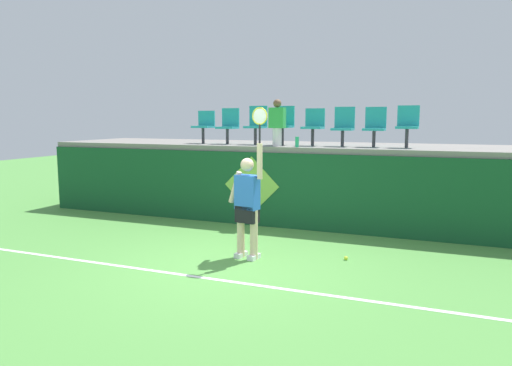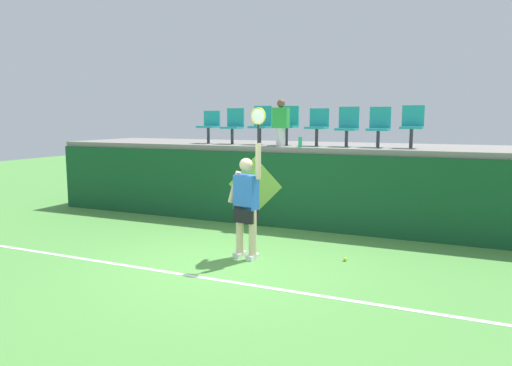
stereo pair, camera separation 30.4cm
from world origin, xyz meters
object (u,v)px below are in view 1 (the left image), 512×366
object	(u,v)px
tennis_ball	(346,258)
stadium_chair_4	(314,125)
tennis_player	(248,203)
spectator_0	(277,122)
stadium_chair_0	(204,125)
water_bottle	(297,142)
stadium_chair_2	(257,123)
stadium_chair_5	(344,125)
stadium_chair_3	(284,123)
stadium_chair_1	(229,124)
stadium_chair_6	(375,125)
stadium_chair_7	(408,124)

from	to	relation	value
tennis_ball	stadium_chair_4	size ratio (longest dim) A/B	0.08
tennis_player	spectator_0	size ratio (longest dim) A/B	2.47
stadium_chair_0	spectator_0	bearing A→B (deg)	-11.78
tennis_ball	stadium_chair_4	bearing A→B (deg)	116.14
water_bottle	stadium_chair_2	distance (m)	1.43
water_bottle	stadium_chair_5	xyz separation A→B (m)	(0.83, 0.69, 0.35)
stadium_chair_4	tennis_ball	bearing A→B (deg)	-63.86
water_bottle	stadium_chair_4	xyz separation A→B (m)	(0.17, 0.69, 0.35)
stadium_chair_2	stadium_chair_3	world-z (taller)	stadium_chair_2
stadium_chair_3	water_bottle	bearing A→B (deg)	-52.15
stadium_chair_3	stadium_chair_5	xyz separation A→B (m)	(1.37, 0.00, -0.04)
stadium_chair_0	stadium_chair_4	world-z (taller)	stadium_chair_4
stadium_chair_1	tennis_player	bearing A→B (deg)	-60.01
tennis_ball	stadium_chair_4	world-z (taller)	stadium_chair_4
stadium_chair_3	spectator_0	xyz separation A→B (m)	(-0.00, -0.43, 0.03)
tennis_player	tennis_ball	world-z (taller)	tennis_player
water_bottle	stadium_chair_1	distance (m)	2.06
stadium_chair_1	stadium_chair_4	xyz separation A→B (m)	(2.08, -0.00, -0.00)
spectator_0	water_bottle	bearing A→B (deg)	-25.91
tennis_ball	water_bottle	bearing A→B (deg)	126.74
tennis_player	stadium_chair_6	bearing A→B (deg)	63.60
tennis_ball	stadium_chair_7	bearing A→B (deg)	75.68
stadium_chair_0	stadium_chair_5	bearing A→B (deg)	0.19
stadium_chair_1	spectator_0	distance (m)	1.44
tennis_ball	stadium_chair_7	size ratio (longest dim) A/B	0.08
stadium_chair_3	stadium_chair_6	distance (m)	2.03
stadium_chair_1	stadium_chair_4	distance (m)	2.08
stadium_chair_5	stadium_chair_6	size ratio (longest dim) A/B	1.01
stadium_chair_4	stadium_chair_5	world-z (taller)	stadium_chair_5
stadium_chair_5	spectator_0	xyz separation A→B (m)	(-1.37, -0.43, 0.06)
stadium_chair_0	spectator_0	size ratio (longest dim) A/B	0.78
stadium_chair_1	stadium_chair_6	xyz separation A→B (m)	(3.41, 0.00, -0.01)
stadium_chair_2	stadium_chair_7	world-z (taller)	stadium_chair_2
tennis_ball	stadium_chair_5	world-z (taller)	stadium_chair_5
stadium_chair_5	stadium_chair_6	xyz separation A→B (m)	(0.66, -0.00, -0.00)
tennis_player	stadium_chair_7	xyz separation A→B (m)	(2.24, 3.17, 1.27)
stadium_chair_0	stadium_chair_2	distance (m)	1.37
stadium_chair_0	stadium_chair_3	distance (m)	2.02
stadium_chair_2	tennis_player	bearing A→B (deg)	-70.65
tennis_player	stadium_chair_0	size ratio (longest dim) A/B	3.18
water_bottle	stadium_chair_6	size ratio (longest dim) A/B	0.26
tennis_player	stadium_chair_2	bearing A→B (deg)	109.35
water_bottle	stadium_chair_0	xyz separation A→B (m)	(-2.56, 0.68, 0.34)
stadium_chair_6	stadium_chair_7	size ratio (longest dim) A/B	0.97
stadium_chair_3	stadium_chair_6	xyz separation A→B (m)	(2.03, 0.00, -0.04)
tennis_player	stadium_chair_2	world-z (taller)	stadium_chair_2
stadium_chair_2	stadium_chair_5	size ratio (longest dim) A/B	1.05
stadium_chair_2	stadium_chair_3	distance (m)	0.66
stadium_chair_2	stadium_chair_0	bearing A→B (deg)	-179.53
stadium_chair_3	spectator_0	bearing A→B (deg)	-90.00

